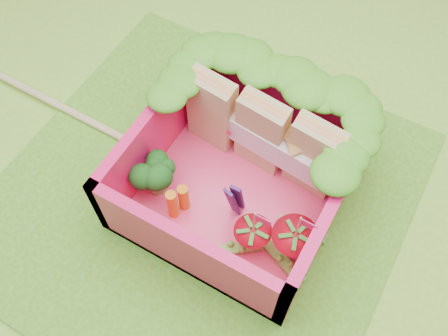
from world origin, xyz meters
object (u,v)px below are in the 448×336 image
object	(u,v)px
bento_box	(239,173)
strawberry_right	(293,244)
sandwich_stack	(262,134)
chopsticks	(84,118)
strawberry_left	(252,238)
broccoli	(154,174)

from	to	relation	value
bento_box	strawberry_right	world-z (taller)	strawberry_right
sandwich_stack	strawberry_right	world-z (taller)	sandwich_stack
sandwich_stack	chopsticks	size ratio (longest dim) A/B	0.46
bento_box	chopsticks	bearing A→B (deg)	-179.04
sandwich_stack	chopsticks	distance (m)	1.36
strawberry_left	chopsticks	size ratio (longest dim) A/B	0.20
sandwich_stack	broccoli	size ratio (longest dim) A/B	3.28
bento_box	broccoli	size ratio (longest dim) A/B	3.94
sandwich_stack	chopsticks	xyz separation A→B (m)	(-1.29, -0.33, -0.31)
broccoli	chopsticks	bearing A→B (deg)	163.93
sandwich_stack	strawberry_left	bearing A→B (deg)	-66.96
strawberry_right	sandwich_stack	bearing A→B (deg)	132.74
sandwich_stack	chopsticks	bearing A→B (deg)	-165.81
broccoli	strawberry_left	world-z (taller)	strawberry_left
bento_box	strawberry_left	world-z (taller)	bento_box
sandwich_stack	chopsticks	world-z (taller)	sandwich_stack
bento_box	strawberry_left	size ratio (longest dim) A/B	2.75
sandwich_stack	bento_box	bearing A→B (deg)	-91.12
broccoli	strawberry_left	size ratio (longest dim) A/B	0.70
sandwich_stack	broccoli	bearing A→B (deg)	-131.08
bento_box	sandwich_stack	world-z (taller)	sandwich_stack
bento_box	chopsticks	size ratio (longest dim) A/B	0.55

